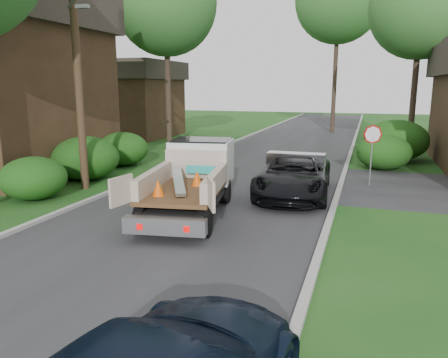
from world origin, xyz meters
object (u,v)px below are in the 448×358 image
at_px(flatbed_truck, 195,173).
at_px(house_left_far, 127,98).
at_px(tree_right_far, 421,7).
at_px(utility_pole, 77,53).
at_px(stop_sign, 372,142).
at_px(black_pickup, 294,176).
at_px(tree_left_far, 166,4).

bearing_deg(flatbed_truck, house_left_far, 116.49).
xyz_separation_m(tree_right_far, flatbed_truck, (-7.79, -16.26, -7.30)).
height_order(utility_pole, flatbed_truck, utility_pole).
bearing_deg(stop_sign, black_pickup, -135.95).
xyz_separation_m(tree_right_far, black_pickup, (-4.97, -13.58, -7.72)).
distance_m(tree_left_far, flatbed_truck, 16.99).
bearing_deg(tree_left_far, flatbed_truck, -61.44).
relative_size(tree_right_far, flatbed_truck, 1.91).
distance_m(utility_pole, tree_left_far, 12.77).
bearing_deg(utility_pole, stop_sign, 20.62).
bearing_deg(stop_sign, flatbed_truck, -136.22).
relative_size(utility_pole, black_pickup, 1.84).
xyz_separation_m(tree_left_far, black_pickup, (10.03, -10.58, -8.22)).
xyz_separation_m(house_left_far, tree_left_far, (6.00, -5.00, 5.93)).
bearing_deg(utility_pole, flatbed_truck, -13.40).
distance_m(house_left_far, black_pickup, 22.47).
relative_size(stop_sign, utility_pole, 0.25).
distance_m(utility_pole, house_left_far, 18.93).
bearing_deg(stop_sign, house_left_far, 145.19).
bearing_deg(tree_left_far, tree_right_far, 11.31).
relative_size(tree_right_far, black_pickup, 2.11).
relative_size(utility_pole, flatbed_truck, 1.66).
bearing_deg(house_left_far, black_pickup, -44.18).
distance_m(flatbed_truck, black_pickup, 3.91).
xyz_separation_m(utility_pole, tree_left_far, (-2.02, 12.02, 3.81)).
bearing_deg(flatbed_truck, tree_right_far, 55.00).
distance_m(utility_pole, tree_right_far, 20.12).
height_order(utility_pole, tree_left_far, tree_left_far).
xyz_separation_m(house_left_far, flatbed_truck, (13.21, -18.26, -1.87)).
height_order(house_left_far, tree_left_far, tree_left_far).
height_order(stop_sign, tree_left_far, tree_left_far).
bearing_deg(tree_left_far, black_pickup, -46.52).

